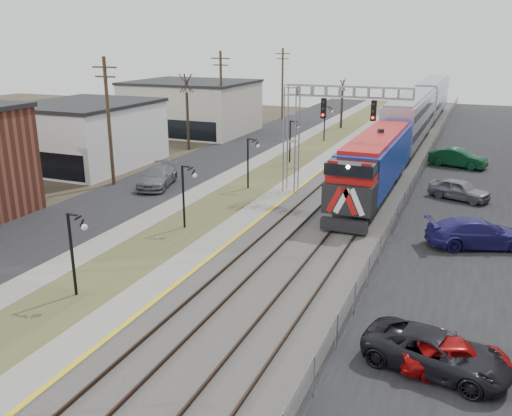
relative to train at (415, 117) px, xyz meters
The scene contains 21 objects.
street_west 25.07m from the train, 133.04° to the right, with size 7.00×120.00×0.04m, color black.
sidewalk 22.26m from the train, 124.48° to the right, with size 2.00×120.00×0.08m, color gray.
grass_median 20.73m from the train, 117.56° to the right, with size 4.00×120.00×0.06m, color #464D29.
platform 19.53m from the train, 109.65° to the right, with size 2.00×120.00×0.24m, color gray.
ballast_bed 18.48m from the train, 94.71° to the right, with size 8.00×120.00×0.20m, color #595651.
platform_edge 19.23m from the train, 107.16° to the right, with size 0.24×120.00×0.01m, color gold.
track_near 18.72m from the train, 100.88° to the right, with size 1.58×120.00×0.15m.
track_far 18.39m from the train, 90.00° to the right, with size 1.58×120.00×0.15m.
train is the anchor object (origin of this frame).
signal_gantry 25.72m from the train, 99.64° to the right, with size 9.00×1.07×8.15m.
lampposts 36.20m from the train, 105.22° to the right, with size 0.14×62.14×4.00m.
utility_poles 34.64m from the train, 125.34° to the right, with size 0.28×80.28×10.00m.
fence 18.52m from the train, 81.56° to the right, with size 0.04×120.00×1.60m, color gray.
buildings_west 39.28m from the train, 132.42° to the right, with size 14.00×67.00×7.00m.
bare_trees 23.11m from the train, 141.80° to the right, with size 12.30×42.30×5.95m.
car_lot_a 45.54m from the train, 81.34° to the right, with size 1.56×3.88×1.32m, color #AB0D0D.
car_lot_c 45.53m from the train, 82.11° to the right, with size 2.34×5.08×1.41m, color black.
car_lot_d 32.61m from the train, 76.98° to the right, with size 2.28×5.62×1.63m, color navy.
car_lot_e 23.01m from the train, 74.98° to the right, with size 1.75×4.34×1.48m, color gray.
car_lot_f 12.46m from the train, 64.48° to the right, with size 1.75×5.02×1.66m, color #0C3D20.
car_street_b 31.99m from the train, 120.82° to the right, with size 2.20×5.41×1.57m, color slate.
Camera 1 is at (12.22, -9.67, 11.31)m, focal length 38.00 mm.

